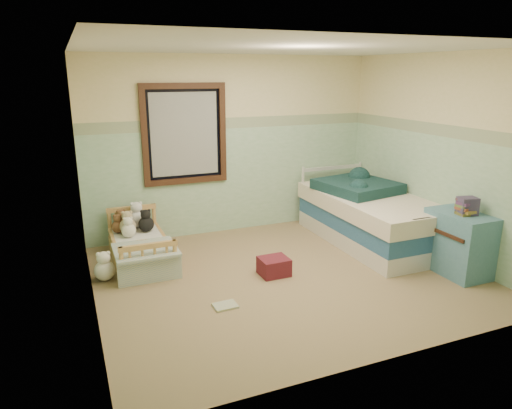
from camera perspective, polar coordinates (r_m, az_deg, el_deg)
name	(u,v)px	position (r m, az deg, el deg)	size (l,w,h in m)	color
floor	(286,276)	(5.48, 3.74, -8.68)	(4.20, 3.60, 0.02)	brown
ceiling	(291,47)	(4.99, 4.28, 18.68)	(4.20, 3.60, 0.02)	silver
wall_back	(233,146)	(6.72, -2.87, 7.18)	(4.20, 0.04, 2.50)	beige
wall_front	(396,214)	(3.61, 16.73, -1.08)	(4.20, 0.04, 2.50)	beige
wall_left	(83,186)	(4.57, -20.33, 2.10)	(0.04, 3.60, 2.50)	beige
wall_right	(439,156)	(6.29, 21.48, 5.51)	(0.04, 3.60, 2.50)	beige
wainscot_mint	(233,180)	(6.80, -2.77, 2.99)	(4.20, 0.01, 1.50)	#88B38A
border_strip	(233,123)	(6.66, -2.87, 9.92)	(4.20, 0.01, 0.15)	#45634B
window_frame	(185,134)	(6.45, -8.70, 8.45)	(1.16, 0.06, 1.36)	black
window_blinds	(185,134)	(6.46, -8.72, 8.46)	(0.92, 0.01, 1.12)	#BABAB7
toddler_bed_frame	(141,255)	(5.97, -13.86, -6.03)	(0.65, 1.29, 0.17)	#B07642
toddler_mattress	(140,244)	(5.92, -13.95, -4.74)	(0.59, 1.24, 0.12)	silver
patchwork_quilt	(145,250)	(5.52, -13.35, -5.39)	(0.70, 0.65, 0.03)	#7698AE
plush_bed_brown	(122,223)	(6.33, -16.08, -2.13)	(0.18, 0.18, 0.18)	brown
plush_bed_white	(137,219)	(6.34, -14.31, -1.70)	(0.23, 0.23, 0.23)	white
plush_bed_tan	(128,226)	(6.12, -15.38, -2.56)	(0.20, 0.20, 0.20)	tan
plush_bed_dark	(146,224)	(6.15, -13.26, -2.35)	(0.20, 0.20, 0.20)	black
plush_floor_cream	(105,271)	(5.55, -17.99, -7.69)	(0.23, 0.23, 0.23)	white
plush_floor_tan	(143,256)	(5.87, -13.63, -6.13)	(0.22, 0.22, 0.22)	tan
twin_bed_frame	(370,234)	(6.63, 13.76, -3.55)	(1.08, 2.15, 0.22)	silver
twin_boxspring	(371,219)	(6.56, 13.89, -1.74)	(1.08, 2.15, 0.22)	navy
twin_mattress	(372,204)	(6.50, 14.01, 0.11)	(1.12, 2.20, 0.22)	beige
teal_blanket	(357,186)	(6.66, 12.26, 2.21)	(0.92, 0.97, 0.14)	black
dresser	(459,243)	(5.88, 23.50, -4.36)	(0.45, 0.72, 0.72)	teal
book_stack	(467,206)	(5.71, 24.40, -0.17)	(0.20, 0.16, 0.20)	#51363B
red_pillow	(274,266)	(5.43, 2.20, -7.56)	(0.33, 0.29, 0.20)	maroon
floor_book	(225,306)	(4.78, -3.78, -12.22)	(0.23, 0.18, 0.02)	#F0C44A
extra_plush_0	(129,230)	(5.99, -15.29, -3.07)	(0.18, 0.18, 0.18)	white
extra_plush_1	(118,227)	(6.19, -16.47, -2.61)	(0.17, 0.17, 0.17)	brown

